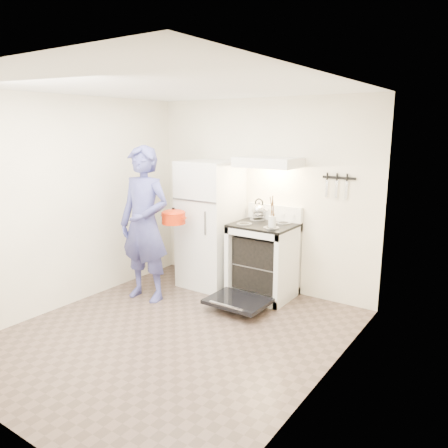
{
  "coord_description": "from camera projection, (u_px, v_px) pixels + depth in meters",
  "views": [
    {
      "loc": [
        2.83,
        -3.19,
        2.12
      ],
      "look_at": [
        -0.05,
        1.0,
        1.0
      ],
      "focal_mm": 35.0,
      "sensor_mm": 36.0,
      "label": 1
    }
  ],
  "objects": [
    {
      "name": "pizza_stone",
      "position": [
        263.0,
        260.0,
        5.65
      ],
      "size": [
        0.3,
        0.3,
        0.02
      ],
      "primitive_type": "cylinder",
      "color": "#8E6A4B",
      "rests_on": "oven_rack"
    },
    {
      "name": "cooktop",
      "position": [
        264.0,
        225.0,
        5.45
      ],
      "size": [
        0.76,
        0.65,
        0.03
      ],
      "primitive_type": "cube",
      "color": "black",
      "rests_on": "stove_body"
    },
    {
      "name": "oven_rack",
      "position": [
        263.0,
        263.0,
        5.56
      ],
      "size": [
        0.6,
        0.52,
        0.01
      ],
      "primitive_type": "cube",
      "color": "slate",
      "rests_on": "stove_body"
    },
    {
      "name": "dutch_oven",
      "position": [
        174.0,
        218.0,
        5.45
      ],
      "size": [
        0.37,
        0.3,
        0.24
      ],
      "primitive_type": null,
      "color": "red",
      "rests_on": "person"
    },
    {
      "name": "utensil_jar",
      "position": [
        272.0,
        222.0,
        5.13
      ],
      "size": [
        0.11,
        0.11,
        0.13
      ],
      "primitive_type": "cylinder",
      "rotation": [
        0.0,
        0.0,
        -0.24
      ],
      "color": "silver",
      "rests_on": "cooktop"
    },
    {
      "name": "person",
      "position": [
        145.0,
        224.0,
        5.37
      ],
      "size": [
        0.74,
        0.53,
        1.92
      ],
      "primitive_type": "imported",
      "rotation": [
        0.0,
        0.0,
        0.1
      ],
      "color": "navy",
      "rests_on": "floor"
    },
    {
      "name": "stove_body",
      "position": [
        263.0,
        261.0,
        5.55
      ],
      "size": [
        0.76,
        0.65,
        0.92
      ],
      "primitive_type": "cube",
      "color": "white",
      "rests_on": "floor"
    },
    {
      "name": "knife_strip",
      "position": [
        339.0,
        178.0,
        5.11
      ],
      "size": [
        0.4,
        0.02,
        0.03
      ],
      "primitive_type": "cube",
      "color": "black",
      "rests_on": "back_wall"
    },
    {
      "name": "back_wall",
      "position": [
        261.0,
        195.0,
        5.77
      ],
      "size": [
        3.2,
        0.02,
        2.5
      ],
      "primitive_type": "cube",
      "color": "white",
      "rests_on": "ground"
    },
    {
      "name": "refrigerator",
      "position": [
        211.0,
        224.0,
        5.89
      ],
      "size": [
        0.7,
        0.7,
        1.7
      ],
      "primitive_type": "cube",
      "color": "white",
      "rests_on": "floor"
    },
    {
      "name": "tea_kettle",
      "position": [
        259.0,
        209.0,
        5.7
      ],
      "size": [
        0.22,
        0.18,
        0.27
      ],
      "primitive_type": null,
      "color": "#B7B7BC",
      "rests_on": "cooktop"
    },
    {
      "name": "range_hood",
      "position": [
        268.0,
        162.0,
        5.34
      ],
      "size": [
        0.76,
        0.5,
        0.12
      ],
      "primitive_type": "cube",
      "color": "white",
      "rests_on": "back_wall"
    },
    {
      "name": "floor",
      "position": [
        174.0,
        334.0,
        4.59
      ],
      "size": [
        3.6,
        3.6,
        0.0
      ],
      "primitive_type": "plane",
      "color": "brown",
      "rests_on": "ground"
    },
    {
      "name": "backsplash",
      "position": [
        275.0,
        212.0,
        5.65
      ],
      "size": [
        0.76,
        0.07,
        0.2
      ],
      "primitive_type": "cube",
      "color": "white",
      "rests_on": "cooktop"
    },
    {
      "name": "oven_door",
      "position": [
        238.0,
        301.0,
        5.14
      ],
      "size": [
        0.7,
        0.54,
        0.04
      ],
      "primitive_type": "cube",
      "color": "black",
      "rests_on": "floor"
    }
  ]
}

